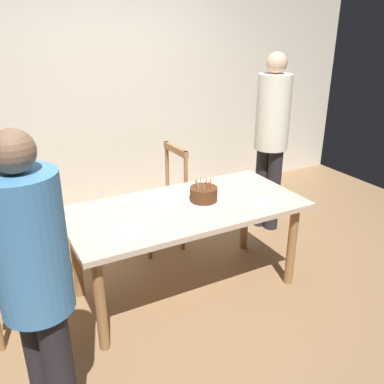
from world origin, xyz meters
The scene contains 14 objects.
ground centered at (0.00, 0.00, 0.00)m, with size 6.40×6.40×0.00m, color #93704C.
back_wall centered at (0.00, 1.85, 1.30)m, with size 6.40×0.10×2.60m, color silver.
dining_table centered at (0.00, 0.00, 0.64)m, with size 1.74×0.84×0.73m.
birthday_cake centered at (0.15, 0.00, 0.78)m, with size 0.28×0.28×0.18m.
plate_near_celebrant centered at (-0.48, -0.19, 0.74)m, with size 0.22×0.22×0.01m, color white.
plate_far_side centered at (-0.09, 0.19, 0.74)m, with size 0.22×0.22×0.01m, color white.
plate_near_guest centered at (0.52, -0.19, 0.74)m, with size 0.22×0.22×0.01m, color white.
fork_near_celebrant centered at (-0.64, -0.21, 0.73)m, with size 0.18×0.02×0.01m, color silver.
fork_far_side centered at (-0.25, 0.20, 0.73)m, with size 0.18×0.02×0.01m, color silver.
fork_near_guest centered at (0.36, -0.18, 0.73)m, with size 0.18×0.02×0.01m, color silver.
chair_spindle_back centered at (0.12, 0.74, 0.46)m, with size 0.46×0.46×0.95m.
chair_upholstered centered at (-1.26, 0.13, 0.53)m, with size 0.51×0.51×0.95m.
person_celebrant centered at (-1.15, -0.78, 0.92)m, with size 0.32×0.32×1.61m.
person_guest centered at (1.23, 0.59, 0.99)m, with size 0.32×0.32×1.74m.
Camera 1 is at (-1.26, -2.44, 1.99)m, focal length 38.43 mm.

